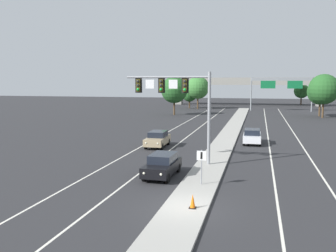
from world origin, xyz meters
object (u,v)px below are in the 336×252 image
object	(u,v)px
overhead_signal_mast	(179,96)
tree_far_right_a	(320,92)
highway_sign_gantry	(281,83)
tree_far_left_a	(190,95)
car_receding_white	(252,136)
traffic_cone_median_nose	(193,201)
tree_far_right_c	(301,91)
car_oncoming_black	(162,165)
car_oncoming_tan	(158,139)
tree_far_left_c	(198,88)
median_sign_post	(201,162)
tree_far_left_b	(174,90)
tree_far_right_b	(324,89)

from	to	relation	value
overhead_signal_mast	tree_far_right_a	world-z (taller)	overhead_signal_mast
highway_sign_gantry	tree_far_left_a	size ratio (longest dim) A/B	2.56
car_receding_white	highway_sign_gantry	size ratio (longest dim) A/B	0.34
overhead_signal_mast	traffic_cone_median_nose	distance (m)	11.83
tree_far_right_c	tree_far_right_a	bearing A→B (deg)	-90.44
car_oncoming_black	car_oncoming_tan	size ratio (longest dim) A/B	1.00
tree_far_right_a	tree_far_left_c	distance (m)	28.70
median_sign_post	traffic_cone_median_nose	world-z (taller)	median_sign_post
overhead_signal_mast	tree_far_left_b	world-z (taller)	tree_far_left_b
car_receding_white	tree_far_left_a	size ratio (longest dim) A/B	0.86
tree_far_right_c	tree_far_left_b	xyz separation A→B (m)	(-27.79, -39.87, 1.02)
overhead_signal_mast	car_oncoming_tan	world-z (taller)	overhead_signal_mast
tree_far_left_c	car_oncoming_black	bearing A→B (deg)	-82.87
median_sign_post	tree_far_left_b	world-z (taller)	tree_far_left_b
highway_sign_gantry	tree_far_left_c	distance (m)	19.20
highway_sign_gantry	tree_far_right_a	size ratio (longest dim) A/B	1.87
car_oncoming_tan	tree_far_right_a	world-z (taller)	tree_far_right_a
overhead_signal_mast	tree_far_right_a	bearing A→B (deg)	69.69
car_oncoming_black	tree_far_right_a	world-z (taller)	tree_far_right_a
car_receding_white	tree_far_right_a	world-z (taller)	tree_far_right_a
tree_far_right_a	highway_sign_gantry	bearing A→B (deg)	121.42
tree_far_left_a	tree_far_right_c	size ratio (longest dim) A/B	0.86
highway_sign_gantry	tree_far_right_a	xyz separation A→B (m)	(6.57, -10.76, -1.53)
tree_far_right_b	highway_sign_gantry	bearing A→B (deg)	115.40
highway_sign_gantry	tree_far_right_c	distance (m)	26.04
tree_far_left_c	tree_far_right_b	bearing A→B (deg)	-32.18
median_sign_post	tree_far_left_a	world-z (taller)	tree_far_left_a
highway_sign_gantry	tree_far_left_b	bearing A→B (deg)	-144.66
tree_far_left_a	tree_far_right_a	world-z (taller)	tree_far_right_a
car_oncoming_tan	tree_far_right_c	size ratio (longest dim) A/B	0.75
overhead_signal_mast	tree_far_right_a	xyz separation A→B (m)	(17.31, 46.76, -0.84)
tree_far_left_a	car_receding_white	bearing A→B (deg)	-72.15
traffic_cone_median_nose	tree_far_left_c	bearing A→B (deg)	99.14
tree_far_left_b	tree_far_right_b	bearing A→B (deg)	1.77
highway_sign_gantry	tree_far_left_b	xyz separation A→B (m)	(-20.94, -14.85, -1.22)
car_receding_white	tree_far_right_c	world-z (taller)	tree_far_right_c
traffic_cone_median_nose	tree_far_right_c	xyz separation A→B (m)	(14.63, 92.86, 3.42)
median_sign_post	tree_far_right_b	distance (m)	51.61
traffic_cone_median_nose	highway_sign_gantry	size ratio (longest dim) A/B	0.06
overhead_signal_mast	car_receding_white	bearing A→B (deg)	64.70
car_receding_white	median_sign_post	bearing A→B (deg)	-99.05
tree_far_right_a	tree_far_right_c	bearing A→B (deg)	89.56
car_oncoming_black	tree_far_left_b	xyz separation A→B (m)	(-9.86, 46.62, 4.12)
tree_far_right_b	tree_far_left_b	xyz separation A→B (m)	(-27.59, -0.85, -0.25)
car_oncoming_black	traffic_cone_median_nose	bearing A→B (deg)	-62.65
car_receding_white	highway_sign_gantry	world-z (taller)	highway_sign_gantry
car_oncoming_black	tree_far_left_a	bearing A→B (deg)	98.97
car_oncoming_tan	traffic_cone_median_nose	size ratio (longest dim) A/B	6.08
overhead_signal_mast	highway_sign_gantry	size ratio (longest dim) A/B	0.54
median_sign_post	highway_sign_gantry	size ratio (longest dim) A/B	0.17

